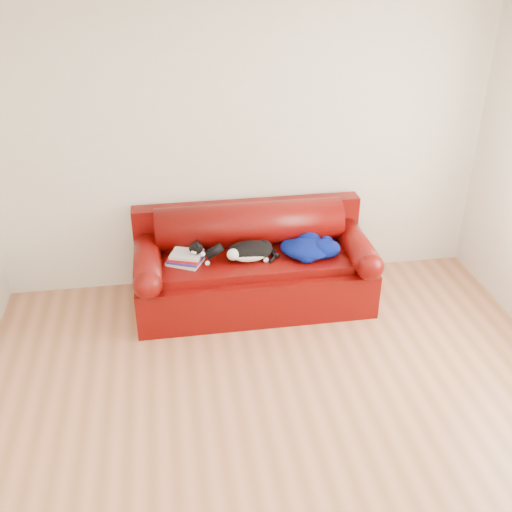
# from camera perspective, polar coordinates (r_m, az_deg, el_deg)

# --- Properties ---
(ground) EXTENTS (4.50, 4.50, 0.00)m
(ground) POSITION_cam_1_polar(r_m,az_deg,el_deg) (4.43, 2.77, -14.92)
(ground) COLOR #97613C
(ground) RESTS_ON ground
(room_shell) EXTENTS (4.52, 4.02, 2.61)m
(room_shell) POSITION_cam_1_polar(r_m,az_deg,el_deg) (3.53, 5.33, 5.45)
(room_shell) COLOR beige
(room_shell) RESTS_ON ground
(sofa_base) EXTENTS (2.10, 0.90, 0.50)m
(sofa_base) POSITION_cam_1_polar(r_m,az_deg,el_deg) (5.45, -0.24, -2.29)
(sofa_base) COLOR #390302
(sofa_base) RESTS_ON ground
(sofa_back) EXTENTS (2.10, 1.01, 0.88)m
(sofa_back) POSITION_cam_1_polar(r_m,az_deg,el_deg) (5.52, -0.64, 1.71)
(sofa_back) COLOR #390302
(sofa_back) RESTS_ON ground
(book_stack) EXTENTS (0.35, 0.33, 0.10)m
(book_stack) POSITION_cam_1_polar(r_m,az_deg,el_deg) (5.21, -6.70, -0.19)
(book_stack) COLOR beige
(book_stack) RESTS_ON sofa_base
(cat) EXTENTS (0.60, 0.29, 0.21)m
(cat) POSITION_cam_1_polar(r_m,az_deg,el_deg) (5.20, -0.63, 0.42)
(cat) COLOR black
(cat) RESTS_ON sofa_base
(blanket) EXTENTS (0.52, 0.42, 0.16)m
(blanket) POSITION_cam_1_polar(r_m,az_deg,el_deg) (5.32, 5.10, 0.84)
(blanket) COLOR #02124C
(blanket) RESTS_ON sofa_base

